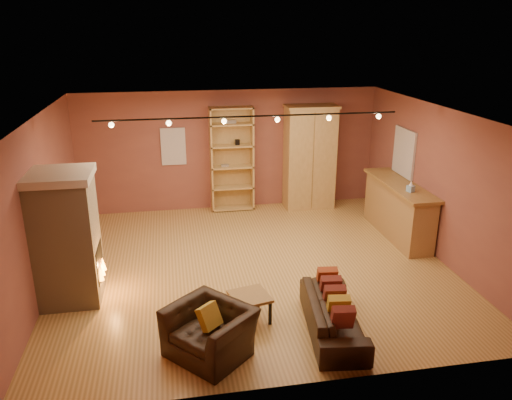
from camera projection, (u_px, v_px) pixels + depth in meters
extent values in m
plane|color=olive|center=(253.00, 266.00, 9.16)|extent=(7.00, 7.00, 0.00)
plane|color=brown|center=(253.00, 114.00, 8.23)|extent=(7.00, 7.00, 0.00)
cube|color=brown|center=(230.00, 150.00, 11.71)|extent=(7.00, 0.02, 2.80)
cube|color=brown|center=(42.00, 206.00, 8.11)|extent=(0.02, 6.50, 2.80)
cube|color=brown|center=(438.00, 183.00, 9.27)|extent=(0.02, 6.50, 2.80)
cube|color=tan|center=(67.00, 241.00, 7.76)|extent=(0.90, 0.90, 2.00)
cube|color=beige|center=(58.00, 176.00, 7.41)|extent=(0.98, 0.98, 0.12)
cube|color=black|center=(97.00, 262.00, 7.96)|extent=(0.10, 0.65, 0.55)
cone|color=orange|center=(102.00, 269.00, 8.01)|extent=(0.10, 0.10, 0.22)
cube|color=silver|center=(173.00, 147.00, 11.43)|extent=(0.56, 0.04, 0.86)
cube|color=tan|center=(231.00, 158.00, 11.76)|extent=(1.00, 0.04, 2.45)
cube|color=tan|center=(211.00, 161.00, 11.52)|extent=(0.04, 0.39, 2.45)
cube|color=tan|center=(252.00, 159.00, 11.67)|extent=(0.04, 0.39, 2.45)
cube|color=gray|center=(225.00, 166.00, 11.61)|extent=(0.18, 0.12, 0.05)
cube|color=black|center=(237.00, 142.00, 11.48)|extent=(0.10, 0.10, 0.12)
cube|color=tan|center=(233.00, 207.00, 11.99)|extent=(1.00, 0.39, 0.04)
cube|color=tan|center=(232.00, 187.00, 11.82)|extent=(1.00, 0.39, 0.03)
cube|color=tan|center=(232.00, 167.00, 11.65)|extent=(1.00, 0.39, 0.04)
cube|color=tan|center=(232.00, 146.00, 11.48)|extent=(1.00, 0.39, 0.04)
cube|color=tan|center=(231.00, 124.00, 11.32)|extent=(1.00, 0.39, 0.04)
cube|color=tan|center=(231.00, 108.00, 11.20)|extent=(1.00, 0.39, 0.04)
cube|color=tan|center=(309.00, 158.00, 11.80)|extent=(1.15, 0.62, 2.39)
cube|color=olive|center=(313.00, 162.00, 11.51)|extent=(0.02, 0.01, 2.29)
cube|color=tan|center=(311.00, 106.00, 11.39)|extent=(1.21, 0.68, 0.06)
cube|color=#A8824D|center=(398.00, 211.00, 10.33)|extent=(0.51, 2.26, 1.08)
cube|color=olive|center=(401.00, 185.00, 10.14)|extent=(0.63, 2.38, 0.06)
cube|color=#86B2D7|center=(411.00, 189.00, 9.62)|extent=(0.14, 0.14, 0.11)
cone|color=white|center=(411.00, 184.00, 9.58)|extent=(0.08, 0.08, 0.10)
cube|color=silver|center=(404.00, 152.00, 10.49)|extent=(0.05, 0.90, 1.00)
imported|color=black|center=(333.00, 309.00, 7.10)|extent=(0.74, 1.86, 0.71)
cube|color=maroon|center=(343.00, 317.00, 6.51)|extent=(0.33, 0.26, 0.36)
cube|color=gold|center=(338.00, 306.00, 6.77)|extent=(0.33, 0.26, 0.36)
cube|color=maroon|center=(334.00, 296.00, 7.02)|extent=(0.33, 0.26, 0.36)
cube|color=maroon|center=(330.00, 286.00, 7.28)|extent=(0.33, 0.26, 0.36)
cube|color=#A04020|center=(327.00, 277.00, 7.54)|extent=(0.33, 0.26, 0.36)
imported|color=black|center=(210.00, 324.00, 6.57)|extent=(1.20, 1.23, 0.91)
cube|color=gold|center=(209.00, 317.00, 6.53)|extent=(0.38, 0.38, 0.34)
cube|color=olive|center=(250.00, 297.00, 7.37)|extent=(0.65, 0.65, 0.05)
cube|color=black|center=(237.00, 319.00, 7.19)|extent=(0.05, 0.05, 0.36)
cube|color=black|center=(268.00, 316.00, 7.26)|extent=(0.05, 0.05, 0.36)
cube|color=black|center=(233.00, 302.00, 7.61)|extent=(0.05, 0.05, 0.36)
cube|color=black|center=(262.00, 300.00, 7.68)|extent=(0.05, 0.05, 0.36)
cylinder|color=black|center=(251.00, 116.00, 8.44)|extent=(5.20, 0.03, 0.03)
sphere|color=#FFD88C|center=(111.00, 125.00, 8.08)|extent=(0.09, 0.09, 0.09)
sphere|color=#FFD88C|center=(169.00, 123.00, 8.24)|extent=(0.09, 0.09, 0.09)
sphere|color=#FFD88C|center=(224.00, 121.00, 8.39)|extent=(0.09, 0.09, 0.09)
sphere|color=#FFD88C|center=(277.00, 120.00, 8.54)|extent=(0.09, 0.09, 0.09)
sphere|color=#FFD88C|center=(329.00, 118.00, 8.69)|extent=(0.09, 0.09, 0.09)
sphere|color=#FFD88C|center=(379.00, 116.00, 8.85)|extent=(0.09, 0.09, 0.09)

